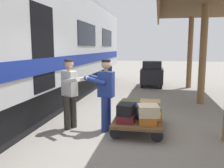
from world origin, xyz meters
TOP-DOWN VIEW (x-y plane):
  - ground_plane at (0.00, 0.00)m, footprint 60.00×60.00m
  - luggage_cart at (-0.16, -0.37)m, footprint 1.15×1.74m
  - suitcase_tan_vintage at (-0.41, -0.84)m, footprint 0.52×0.49m
  - suitcase_orange_carryall at (-0.41, 0.11)m, footprint 0.38×0.48m
  - suitcase_maroon_trunk at (0.09, 0.11)m, footprint 0.38×0.45m
  - suitcase_olive_duffel at (0.09, -0.84)m, footprint 0.53×0.56m
  - suitcase_navy_fabric at (0.09, -0.37)m, footprint 0.52×0.52m
  - suitcase_yellow_case at (-0.41, -0.37)m, footprint 0.55×0.65m
  - suitcase_black_hardshell at (0.08, 0.12)m, footprint 0.38×0.46m
  - suitcase_cream_canvas at (-0.40, 0.12)m, footprint 0.51×0.53m
  - porter_in_overalls at (0.62, -0.19)m, footprint 0.71×0.50m
  - porter_by_door at (1.48, -0.15)m, footprint 0.74×0.62m
  - baggage_tug at (-0.30, -7.00)m, footprint 1.10×1.70m

SIDE VIEW (x-z plane):
  - ground_plane at x=0.00m, z-range 0.00..0.00m
  - luggage_cart at x=-0.16m, z-range 0.11..0.44m
  - suitcase_maroon_trunk at x=0.09m, z-range 0.33..0.50m
  - suitcase_orange_carryall at x=-0.41m, z-range 0.33..0.50m
  - suitcase_yellow_case at x=-0.41m, z-range 0.33..0.50m
  - suitcase_olive_duffel at x=0.09m, z-range 0.33..0.60m
  - suitcase_tan_vintage at x=-0.41m, z-range 0.33..0.62m
  - suitcase_navy_fabric at x=0.09m, z-range 0.33..0.63m
  - suitcase_cream_canvas at x=-0.40m, z-range 0.50..0.73m
  - suitcase_black_hardshell at x=0.08m, z-range 0.50..0.74m
  - baggage_tug at x=-0.30m, z-range -0.02..1.28m
  - porter_in_overalls at x=0.62m, z-range 0.07..1.78m
  - porter_by_door at x=1.48m, z-range 0.07..1.78m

